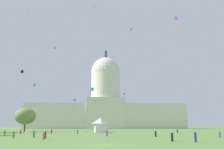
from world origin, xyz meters
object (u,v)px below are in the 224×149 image
object	(u,v)px
event_tent	(100,125)
kite_red_high	(55,48)
person_olive_back_left	(77,132)
kite_turquoise_low	(92,89)
kite_magenta_mid	(124,94)
person_black_back_right	(156,134)
kite_blue_low	(74,100)
kite_orange_high	(131,29)
kite_pink_high	(95,7)
person_denim_mid_right	(220,135)
kite_cyan_mid	(34,85)
person_navy_deep_crowd	(195,137)
kite_violet_mid	(176,20)
person_purple_front_center	(107,133)
person_denim_near_tree_west	(34,134)
person_black_near_tent	(172,137)
person_maroon_front_right	(45,135)
person_grey_near_tree_east	(43,136)
tree_west_far	(25,116)
kite_green_low	(41,106)
person_purple_mid_left	(21,132)
person_olive_lawn_far_left	(5,133)
kite_black_mid	(22,72)
kite_yellow_low	(115,108)
kite_white_high	(28,15)
person_purple_mid_center	(51,131)
capitol_building	(106,106)
person_olive_lawn_far_right	(13,135)
person_black_back_center	(177,131)

from	to	relation	value
event_tent	kite_red_high	size ratio (longest dim) A/B	2.69
person_olive_back_left	kite_turquoise_low	xyz separation A→B (m)	(3.80, 20.25, 16.25)
kite_magenta_mid	person_black_back_right	bearing A→B (deg)	156.22
person_black_back_right	kite_blue_low	bearing A→B (deg)	-32.42
kite_orange_high	kite_pink_high	distance (m)	24.51
person_denim_mid_right	kite_cyan_mid	distance (m)	84.88
person_navy_deep_crowd	kite_violet_mid	bearing A→B (deg)	-177.74
person_purple_front_center	person_denim_near_tree_west	xyz separation A→B (m)	(-16.83, -6.91, -0.04)
person_denim_mid_right	kite_cyan_mid	size ratio (longest dim) A/B	0.69
event_tent	person_black_near_tent	distance (m)	56.32
person_maroon_front_right	person_grey_near_tree_east	world-z (taller)	person_maroon_front_right
tree_west_far	kite_red_high	xyz separation A→B (m)	(1.01, 57.80, 47.52)
event_tent	kite_green_low	xyz separation A→B (m)	(-37.97, 68.79, 12.15)
person_purple_mid_left	kite_red_high	world-z (taller)	kite_red_high
person_olive_lawn_far_left	kite_black_mid	size ratio (longest dim) A/B	1.67
person_olive_back_left	person_purple_front_center	size ratio (longest dim) A/B	0.93
kite_yellow_low	kite_white_high	world-z (taller)	kite_white_high
person_purple_front_center	kite_turquoise_low	xyz separation A→B (m)	(-4.84, 34.97, 16.19)
event_tent	person_purple_mid_center	size ratio (longest dim) A/B	3.78
person_black_back_right	event_tent	bearing A→B (deg)	-37.73
person_purple_front_center	kite_red_high	size ratio (longest dim) A/B	0.71
person_denim_mid_right	kite_black_mid	distance (m)	68.62
event_tent	kite_orange_high	size ratio (longest dim) A/B	1.65
kite_orange_high	kite_white_high	distance (m)	50.97
kite_orange_high	kite_blue_low	size ratio (longest dim) A/B	3.80
kite_magenta_mid	person_black_near_tent	bearing A→B (deg)	155.51
kite_orange_high	kite_violet_mid	size ratio (longest dim) A/B	0.93
person_grey_near_tree_east	kite_orange_high	size ratio (longest dim) A/B	0.40
person_purple_mid_left	kite_white_high	xyz separation A→B (m)	(-9.75, 33.43, 53.96)
capitol_building	person_maroon_front_right	world-z (taller)	capitol_building
person_olive_lawn_far_right	person_black_back_center	bearing A→B (deg)	20.33
person_maroon_front_right	kite_blue_low	distance (m)	61.48
kite_blue_low	person_olive_lawn_far_left	bearing A→B (deg)	115.52
kite_black_mid	kite_turquoise_low	xyz separation A→B (m)	(25.18, 9.63, -4.90)
person_black_near_tent	kite_yellow_low	size ratio (longest dim) A/B	0.49
kite_yellow_low	event_tent	bearing A→B (deg)	77.37
capitol_building	event_tent	xyz separation A→B (m)	(-5.34, -109.17, -15.53)
person_purple_mid_left	kite_cyan_mid	bearing A→B (deg)	-74.01
person_black_near_tent	kite_pink_high	bearing A→B (deg)	32.97
kite_black_mid	kite_orange_high	distance (m)	47.61
person_denim_near_tree_west	kite_pink_high	size ratio (longest dim) A/B	0.66
kite_magenta_mid	kite_violet_mid	size ratio (longest dim) A/B	1.03
event_tent	kite_white_high	xyz separation A→B (m)	(-34.74, 16.57, 51.90)
person_maroon_front_right	person_navy_deep_crowd	bearing A→B (deg)	27.13
person_maroon_front_right	kite_yellow_low	distance (m)	112.07
kite_yellow_low	kite_violet_mid	size ratio (longest dim) A/B	0.82
person_olive_back_left	kite_white_high	world-z (taller)	kite_white_high
person_purple_mid_left	person_olive_lawn_far_right	size ratio (longest dim) A/B	1.03
person_olive_back_left	kite_white_high	distance (m)	69.82
kite_red_high	kite_white_high	world-z (taller)	kite_white_high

